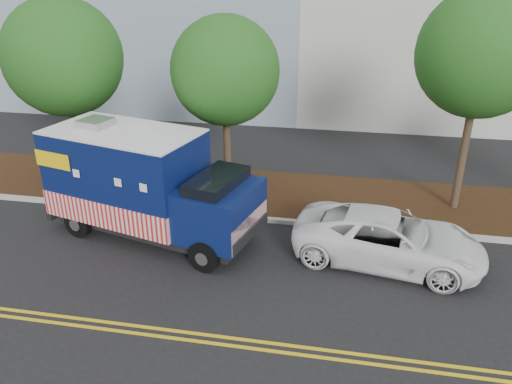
# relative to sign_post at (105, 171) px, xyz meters

# --- Properties ---
(ground) EXTENTS (120.00, 120.00, 0.00)m
(ground) POSITION_rel_sign_post_xyz_m (3.83, -1.88, -1.20)
(ground) COLOR black
(ground) RESTS_ON ground
(curb) EXTENTS (120.00, 0.18, 0.15)m
(curb) POSITION_rel_sign_post_xyz_m (3.83, -0.48, -1.12)
(curb) COLOR #9E9E99
(curb) RESTS_ON ground
(mulch_strip) EXTENTS (120.00, 4.00, 0.15)m
(mulch_strip) POSITION_rel_sign_post_xyz_m (3.83, 1.62, -1.12)
(mulch_strip) COLOR black
(mulch_strip) RESTS_ON ground
(centerline_near) EXTENTS (120.00, 0.10, 0.01)m
(centerline_near) POSITION_rel_sign_post_xyz_m (3.83, -6.33, -1.19)
(centerline_near) COLOR gold
(centerline_near) RESTS_ON ground
(centerline_far) EXTENTS (120.00, 0.10, 0.01)m
(centerline_far) POSITION_rel_sign_post_xyz_m (3.83, -6.58, -1.19)
(centerline_far) COLOR gold
(centerline_far) RESTS_ON ground
(tree_a) EXTENTS (4.32, 4.32, 7.02)m
(tree_a) POSITION_rel_sign_post_xyz_m (-1.97, 1.74, 3.65)
(tree_a) COLOR #38281C
(tree_a) RESTS_ON ground
(tree_b) EXTENTS (3.70, 3.70, 6.55)m
(tree_b) POSITION_rel_sign_post_xyz_m (4.25, 1.20, 3.48)
(tree_b) COLOR #38281C
(tree_b) RESTS_ON ground
(tree_c) EXTENTS (4.06, 4.06, 7.49)m
(tree_c) POSITION_rel_sign_post_xyz_m (12.36, 1.57, 4.24)
(tree_c) COLOR #38281C
(tree_c) RESTS_ON ground
(sign_post) EXTENTS (0.06, 0.06, 2.40)m
(sign_post) POSITION_rel_sign_post_xyz_m (0.00, 0.00, 0.00)
(sign_post) COLOR #473828
(sign_post) RESTS_ON ground
(food_truck) EXTENTS (7.24, 4.13, 3.61)m
(food_truck) POSITION_rel_sign_post_xyz_m (2.28, -1.88, 0.44)
(food_truck) COLOR black
(food_truck) RESTS_ON ground
(white_car) EXTENTS (5.77, 3.33, 1.51)m
(white_car) POSITION_rel_sign_post_xyz_m (9.85, -2.23, -0.44)
(white_car) COLOR white
(white_car) RESTS_ON ground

